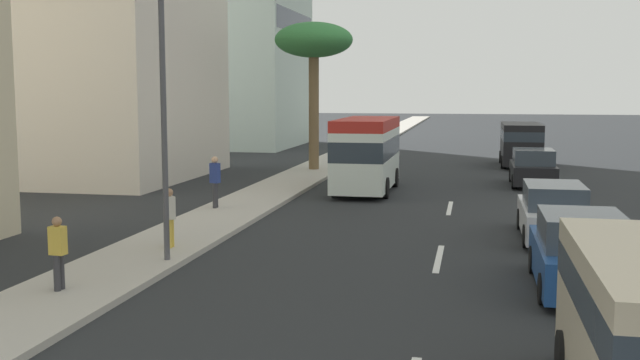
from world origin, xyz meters
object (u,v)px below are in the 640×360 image
(car_lead, at_px, (553,213))
(street_lamp, at_px, (167,85))
(van_fourth, at_px, (521,142))
(pedestrian_near_lamp, at_px, (215,179))
(pedestrian_by_tree, at_px, (170,215))
(car_second, at_px, (533,168))
(minibus_sixth, at_px, (367,152))
(palm_tree, at_px, (314,44))
(pedestrian_mid_block, at_px, (58,250))
(car_third, at_px, (580,254))

(car_lead, relative_size, street_lamp, 0.66)
(van_fourth, distance_m, street_lamp, 28.55)
(pedestrian_near_lamp, relative_size, pedestrian_by_tree, 1.16)
(car_second, bearing_deg, minibus_sixth, 116.09)
(car_second, distance_m, palm_tree, 12.80)
(car_second, relative_size, pedestrian_by_tree, 2.66)
(pedestrian_mid_block, distance_m, palm_tree, 25.17)
(car_lead, relative_size, pedestrian_near_lamp, 2.48)
(minibus_sixth, xyz_separation_m, pedestrian_by_tree, (-12.95, 3.37, -0.68))
(street_lamp, bearing_deg, palm_tree, 2.70)
(pedestrian_near_lamp, distance_m, palm_tree, 14.52)
(car_second, relative_size, van_fourth, 0.79)
(car_second, height_order, palm_tree, palm_tree)
(van_fourth, xyz_separation_m, palm_tree, (-5.23, 10.75, 5.23))
(van_fourth, distance_m, pedestrian_mid_block, 31.70)
(car_third, xyz_separation_m, palm_tree, (21.83, 10.47, 5.82))
(car_lead, height_order, pedestrian_by_tree, pedestrian_by_tree)
(car_third, height_order, van_fourth, van_fourth)
(minibus_sixth, distance_m, street_lamp, 14.83)
(pedestrian_by_tree, xyz_separation_m, palm_tree, (20.07, 0.41, 5.61))
(pedestrian_by_tree, xyz_separation_m, street_lamp, (-1.37, -0.60, 3.38))
(car_third, height_order, palm_tree, palm_tree)
(car_lead, xyz_separation_m, car_second, (12.50, -0.33, 0.01))
(van_fourth, relative_size, pedestrian_by_tree, 3.37)
(pedestrian_near_lamp, bearing_deg, palm_tree, -77.72)
(car_lead, distance_m, street_lamp, 11.39)
(palm_tree, bearing_deg, minibus_sixth, -152.01)
(minibus_sixth, bearing_deg, van_fourth, 150.56)
(car_third, bearing_deg, pedestrian_mid_block, 104.28)
(pedestrian_mid_block, height_order, pedestrian_by_tree, pedestrian_by_tree)
(pedestrian_mid_block, bearing_deg, car_lead, 44.68)
(car_third, relative_size, pedestrian_by_tree, 2.75)
(car_lead, relative_size, van_fourth, 0.85)
(car_third, xyz_separation_m, van_fourth, (27.06, -0.28, 0.58))
(car_third, bearing_deg, street_lamp, 87.64)
(car_second, distance_m, street_lamp, 20.57)
(car_second, bearing_deg, pedestrian_mid_block, 152.30)
(pedestrian_near_lamp, height_order, palm_tree, palm_tree)
(street_lamp, bearing_deg, minibus_sixth, -10.96)
(minibus_sixth, bearing_deg, car_lead, 36.30)
(van_fourth, relative_size, street_lamp, 0.77)
(pedestrian_mid_block, distance_m, street_lamp, 4.74)
(car_lead, distance_m, palm_tree, 20.13)
(minibus_sixth, relative_size, palm_tree, 0.84)
(palm_tree, bearing_deg, pedestrian_near_lamp, 177.14)
(car_lead, xyz_separation_m, van_fourth, (21.42, -0.30, 0.61))
(car_second, bearing_deg, car_lead, 178.48)
(car_third, relative_size, street_lamp, 0.63)
(minibus_sixth, xyz_separation_m, pedestrian_mid_block, (-17.42, 3.95, -0.70))
(car_third, relative_size, pedestrian_mid_block, 2.79)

